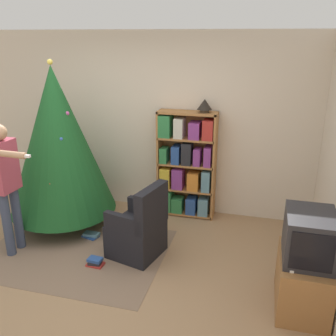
{
  "coord_description": "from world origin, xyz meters",
  "views": [
    {
      "loc": [
        1.65,
        -3.11,
        2.53
      ],
      "look_at": [
        0.59,
        0.9,
        1.05
      ],
      "focal_mm": 40.0,
      "sensor_mm": 36.0,
      "label": 1
    }
  ],
  "objects_px": {
    "armchair": "(139,231)",
    "standing_person": "(7,180)",
    "bookshelf": "(186,165)",
    "christmas_tree": "(58,141)",
    "table_lamp": "(205,105)",
    "television": "(309,237)"
  },
  "relations": [
    {
      "from": "armchair",
      "to": "standing_person",
      "type": "height_order",
      "value": "standing_person"
    },
    {
      "from": "bookshelf",
      "to": "armchair",
      "type": "distance_m",
      "value": 1.33
    },
    {
      "from": "christmas_tree",
      "to": "armchair",
      "type": "height_order",
      "value": "christmas_tree"
    },
    {
      "from": "table_lamp",
      "to": "armchair",
      "type": "bearing_deg",
      "value": -114.08
    },
    {
      "from": "christmas_tree",
      "to": "standing_person",
      "type": "relative_size",
      "value": 1.41
    },
    {
      "from": "television",
      "to": "standing_person",
      "type": "relative_size",
      "value": 0.35
    },
    {
      "from": "armchair",
      "to": "bookshelf",
      "type": "bearing_deg",
      "value": -179.76
    },
    {
      "from": "armchair",
      "to": "christmas_tree",
      "type": "bearing_deg",
      "value": -97.72
    },
    {
      "from": "table_lamp",
      "to": "standing_person",
      "type": "bearing_deg",
      "value": -143.16
    },
    {
      "from": "bookshelf",
      "to": "table_lamp",
      "type": "relative_size",
      "value": 7.72
    },
    {
      "from": "television",
      "to": "armchair",
      "type": "height_order",
      "value": "television"
    },
    {
      "from": "television",
      "to": "standing_person",
      "type": "xyz_separation_m",
      "value": [
        -3.33,
        0.16,
        0.17
      ]
    },
    {
      "from": "bookshelf",
      "to": "table_lamp",
      "type": "xyz_separation_m",
      "value": [
        0.24,
        0.01,
        0.87
      ]
    },
    {
      "from": "bookshelf",
      "to": "standing_person",
      "type": "relative_size",
      "value": 0.96
    },
    {
      "from": "television",
      "to": "standing_person",
      "type": "bearing_deg",
      "value": 177.24
    },
    {
      "from": "standing_person",
      "to": "table_lamp",
      "type": "bearing_deg",
      "value": 129.56
    },
    {
      "from": "bookshelf",
      "to": "armchair",
      "type": "xyz_separation_m",
      "value": [
        -0.3,
        -1.21,
        -0.45
      ]
    },
    {
      "from": "christmas_tree",
      "to": "standing_person",
      "type": "distance_m",
      "value": 0.89
    },
    {
      "from": "armchair",
      "to": "standing_person",
      "type": "distance_m",
      "value": 1.65
    },
    {
      "from": "television",
      "to": "armchair",
      "type": "relative_size",
      "value": 0.61
    },
    {
      "from": "armchair",
      "to": "table_lamp",
      "type": "height_order",
      "value": "table_lamp"
    },
    {
      "from": "armchair",
      "to": "standing_person",
      "type": "bearing_deg",
      "value": -64.13
    }
  ]
}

